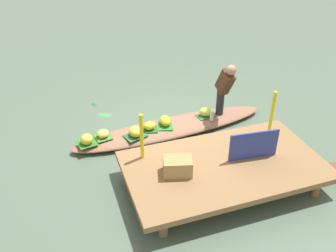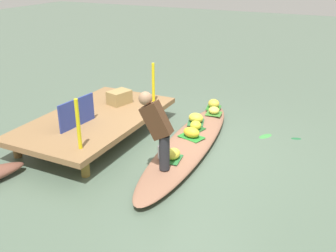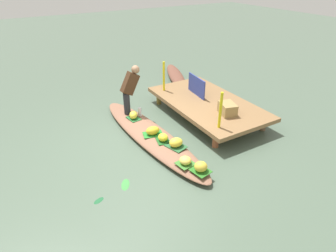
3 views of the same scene
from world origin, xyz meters
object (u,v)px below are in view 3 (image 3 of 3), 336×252
at_px(banana_bunch_3, 201,167).
at_px(market_banner, 196,86).
at_px(banana_bunch_0, 163,137).
at_px(water_bottle, 140,112).
at_px(produce_crate, 227,109).
at_px(banana_bunch_2, 153,131).
at_px(banana_bunch_1, 185,160).
at_px(banana_bunch_5, 133,115).
at_px(banana_bunch_4, 176,142).
at_px(vendor_boat, 150,135).
at_px(vendor_person, 130,87).
at_px(moored_boat, 176,76).

height_order(banana_bunch_3, market_banner, market_banner).
distance_m(banana_bunch_0, banana_bunch_3, 1.24).
height_order(water_bottle, produce_crate, produce_crate).
height_order(banana_bunch_2, market_banner, market_banner).
distance_m(banana_bunch_1, produce_crate, 1.96).
relative_size(banana_bunch_5, produce_crate, 0.58).
relative_size(banana_bunch_3, banana_bunch_4, 0.84).
bearing_deg(banana_bunch_2, banana_bunch_5, -176.24).
height_order(vendor_boat, market_banner, market_banner).
bearing_deg(banana_bunch_5, banana_bunch_2, 3.76).
bearing_deg(banana_bunch_3, market_banner, 146.62).
bearing_deg(banana_bunch_4, produce_crate, 99.87).
relative_size(banana_bunch_2, banana_bunch_3, 1.27).
height_order(banana_bunch_2, banana_bunch_5, banana_bunch_5).
distance_m(vendor_person, water_bottle, 0.65).
height_order(vendor_boat, banana_bunch_0, banana_bunch_0).
height_order(moored_boat, banana_bunch_4, banana_bunch_4).
xyz_separation_m(banana_bunch_2, water_bottle, (-0.95, 0.14, 0.01)).
bearing_deg(vendor_person, banana_bunch_2, -1.79).
bearing_deg(vendor_boat, produce_crate, 68.94).
xyz_separation_m(vendor_boat, water_bottle, (-0.81, 0.14, 0.20)).
relative_size(banana_bunch_3, banana_bunch_5, 0.96).
bearing_deg(banana_bunch_1, produce_crate, 116.61).
distance_m(banana_bunch_4, vendor_person, 2.00).
relative_size(banana_bunch_5, market_banner, 0.31).
relative_size(moored_boat, produce_crate, 5.72).
distance_m(moored_boat, banana_bunch_1, 5.06).
xyz_separation_m(banana_bunch_4, market_banner, (-1.57, 1.60, 0.38)).
height_order(moored_boat, water_bottle, water_bottle).
bearing_deg(banana_bunch_2, banana_bunch_3, 5.76).
bearing_deg(banana_bunch_5, produce_crate, 54.67).
distance_m(moored_boat, banana_bunch_2, 4.04).
xyz_separation_m(vendor_person, water_bottle, (0.29, 0.10, -0.58)).
bearing_deg(banana_bunch_2, vendor_person, 178.21).
distance_m(banana_bunch_0, banana_bunch_1, 0.91).
height_order(banana_bunch_5, water_bottle, water_bottle).
bearing_deg(water_bottle, moored_boat, 132.34).
relative_size(banana_bunch_4, market_banner, 0.35).
bearing_deg(moored_boat, banana_bunch_0, -13.97).
bearing_deg(banana_bunch_5, banana_bunch_3, 5.03).
bearing_deg(market_banner, moored_boat, 167.38).
bearing_deg(produce_crate, banana_bunch_1, -63.39).
relative_size(banana_bunch_0, banana_bunch_5, 0.88).
bearing_deg(banana_bunch_1, banana_bunch_0, 178.13).
bearing_deg(banana_bunch_0, water_bottle, 176.80).
bearing_deg(market_banner, banana_bunch_5, -84.24).
bearing_deg(vendor_person, banana_bunch_1, -0.05).
relative_size(moored_boat, banana_bunch_5, 9.88).
xyz_separation_m(banana_bunch_3, market_banner, (-2.48, 1.64, 0.38)).
height_order(banana_bunch_2, water_bottle, water_bottle).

